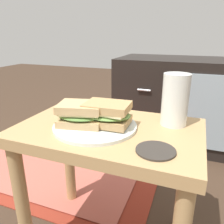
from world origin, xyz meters
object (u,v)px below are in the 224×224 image
sandwich_back (109,114)px  beer_glass (175,101)px  sandwich_front (81,114)px  plate (95,126)px  coaster (156,150)px  tv_cabinet (190,103)px

sandwich_back → beer_glass: beer_glass is taller
sandwich_front → beer_glass: bearing=25.4°
plate → beer_glass: 0.26m
sandwich_front → coaster: sandwich_front is taller
sandwich_back → tv_cabinet: bearing=77.9°
sandwich_front → beer_glass: beer_glass is taller
sandwich_front → coaster: 0.25m
sandwich_front → beer_glass: (0.26, 0.12, 0.04)m
sandwich_front → sandwich_back: size_ratio=1.10×
plate → sandwich_back: bearing=15.1°
sandwich_front → sandwich_back: bearing=15.1°
tv_cabinet → sandwich_back: tv_cabinet is taller
tv_cabinet → sandwich_back: bearing=-102.1°
sandwich_front → sandwich_back: (0.08, 0.02, 0.00)m
coaster → plate: bearing=158.1°
beer_glass → sandwich_front: bearing=-154.6°
plate → beer_glass: bearing=27.1°
sandwich_back → beer_glass: 0.21m
plate → coaster: plate is taller
tv_cabinet → coaster: bearing=-92.5°
coaster → tv_cabinet: bearing=87.5°
sandwich_front → sandwich_back: 0.08m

